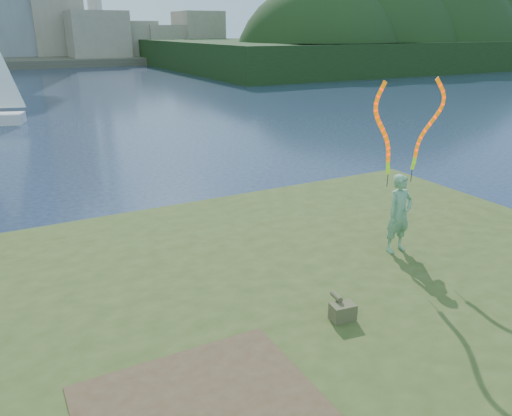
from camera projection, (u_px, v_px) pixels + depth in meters
ground at (246, 314)px, 10.50m from camera, size 320.00×320.00×0.00m
grassy_knoll at (307, 360)px, 8.48m from camera, size 20.00×18.00×0.80m
far_shore at (5, 59)px, 89.18m from camera, size 320.00×40.00×1.20m
wooded_hill at (395, 62)px, 86.61m from camera, size 78.00×50.00×63.00m
woman_with_ribbons at (401, 193)px, 11.15m from camera, size 2.13×0.46×4.18m
canvas_bag at (342, 311)px, 8.79m from camera, size 0.46×0.52×0.41m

